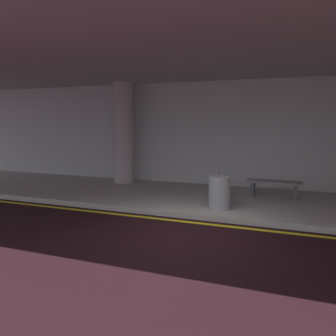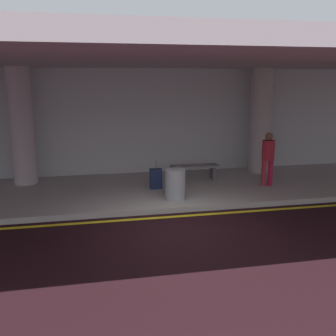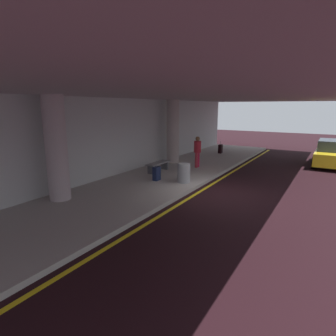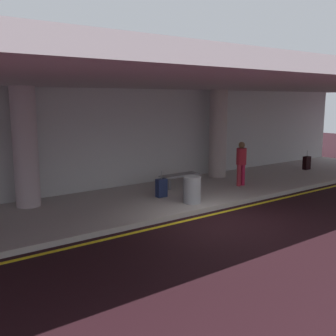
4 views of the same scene
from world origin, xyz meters
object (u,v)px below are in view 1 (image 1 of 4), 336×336
object	(u,v)px
bench_metal	(274,185)
trash_bin_steel	(219,193)
support_column_far_left	(124,133)
suitcase_upright_secondary	(218,188)

from	to	relation	value
bench_metal	trash_bin_steel	bearing A→B (deg)	-118.81
trash_bin_steel	bench_metal	bearing A→B (deg)	61.19
support_column_far_left	bench_metal	xyz separation A→B (m)	(5.45, -0.64, -1.47)
bench_metal	suitcase_upright_secondary	bearing A→B (deg)	-149.34
suitcase_upright_secondary	bench_metal	size ratio (longest dim) A/B	0.56
bench_metal	trash_bin_steel	world-z (taller)	trash_bin_steel
trash_bin_steel	suitcase_upright_secondary	bearing A→B (deg)	105.55
support_column_far_left	trash_bin_steel	bearing A→B (deg)	-32.30
support_column_far_left	suitcase_upright_secondary	size ratio (longest dim) A/B	4.06
suitcase_upright_secondary	bench_metal	xyz separation A→B (m)	(1.48, 0.88, 0.04)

